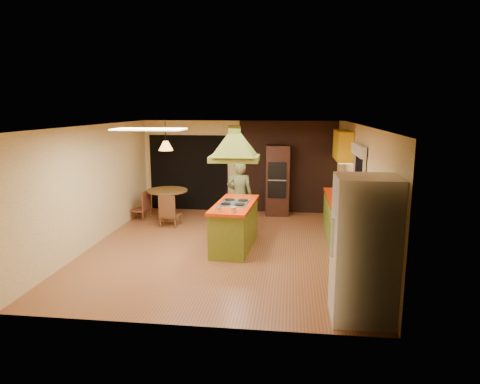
# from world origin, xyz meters

# --- Properties ---
(ground) EXTENTS (6.50, 6.50, 0.00)m
(ground) POSITION_xyz_m (0.00, 0.00, 0.00)
(ground) COLOR #9B5A32
(ground) RESTS_ON ground
(room_walls) EXTENTS (5.50, 6.50, 6.50)m
(room_walls) POSITION_xyz_m (0.00, 0.00, 1.25)
(room_walls) COLOR beige
(room_walls) RESTS_ON ground
(ceiling_plane) EXTENTS (6.50, 6.50, 0.00)m
(ceiling_plane) POSITION_xyz_m (0.00, 0.00, 2.50)
(ceiling_plane) COLOR silver
(ceiling_plane) RESTS_ON room_walls
(brick_panel) EXTENTS (2.64, 0.03, 2.50)m
(brick_panel) POSITION_xyz_m (1.25, 3.23, 1.25)
(brick_panel) COLOR #381E14
(brick_panel) RESTS_ON ground
(nook_opening) EXTENTS (2.20, 0.03, 2.10)m
(nook_opening) POSITION_xyz_m (-1.50, 3.23, 1.05)
(nook_opening) COLOR black
(nook_opening) RESTS_ON ground
(right_counter) EXTENTS (0.62, 3.05, 0.92)m
(right_counter) POSITION_xyz_m (2.45, 0.60, 0.46)
(right_counter) COLOR olive
(right_counter) RESTS_ON ground
(upper_cabinets) EXTENTS (0.34, 1.40, 0.70)m
(upper_cabinets) POSITION_xyz_m (2.57, 2.20, 1.95)
(upper_cabinets) COLOR yellow
(upper_cabinets) RESTS_ON room_walls
(window_right) EXTENTS (0.12, 1.35, 1.06)m
(window_right) POSITION_xyz_m (2.70, 0.40, 1.77)
(window_right) COLOR black
(window_right) RESTS_ON room_walls
(fluor_panel) EXTENTS (1.20, 0.60, 0.03)m
(fluor_panel) POSITION_xyz_m (-1.10, -1.20, 2.48)
(fluor_panel) COLOR white
(fluor_panel) RESTS_ON ceiling_plane
(kitchen_island) EXTENTS (0.87, 1.91, 0.95)m
(kitchen_island) POSITION_xyz_m (0.21, 0.06, 0.47)
(kitchen_island) COLOR olive
(kitchen_island) RESTS_ON ground
(range_hood) EXTENTS (0.98, 0.72, 0.79)m
(range_hood) POSITION_xyz_m (0.21, 0.06, 2.25)
(range_hood) COLOR #626D1B
(range_hood) RESTS_ON ceiling_plane
(man) EXTENTS (0.60, 0.40, 1.65)m
(man) POSITION_xyz_m (0.16, 1.35, 0.83)
(man) COLOR #4C512B
(man) RESTS_ON ground
(refrigerator) EXTENTS (0.82, 0.77, 1.98)m
(refrigerator) POSITION_xyz_m (2.33, -2.73, 0.99)
(refrigerator) COLOR silver
(refrigerator) RESTS_ON ground
(wall_oven) EXTENTS (0.65, 0.63, 1.87)m
(wall_oven) POSITION_xyz_m (0.99, 2.95, 0.94)
(wall_oven) COLOR #401F14
(wall_oven) RESTS_ON ground
(dining_table) EXTENTS (1.03, 1.03, 0.77)m
(dining_table) POSITION_xyz_m (-1.81, 2.14, 0.54)
(dining_table) COLOR brown
(dining_table) RESTS_ON ground
(chair_left) EXTENTS (0.49, 0.49, 0.75)m
(chair_left) POSITION_xyz_m (-2.51, 2.04, 0.38)
(chair_left) COLOR brown
(chair_left) RESTS_ON ground
(chair_near) EXTENTS (0.48, 0.48, 0.80)m
(chair_near) POSITION_xyz_m (-1.56, 1.49, 0.40)
(chair_near) COLOR brown
(chair_near) RESTS_ON ground
(pendant_lamp) EXTENTS (0.40, 0.40, 0.23)m
(pendant_lamp) POSITION_xyz_m (-1.81, 2.14, 1.90)
(pendant_lamp) COLOR #FF9E3F
(pendant_lamp) RESTS_ON ceiling_plane
(canister_large) EXTENTS (0.14, 0.14, 0.20)m
(canister_large) POSITION_xyz_m (2.40, 1.64, 1.02)
(canister_large) COLOR beige
(canister_large) RESTS_ON right_counter
(canister_medium) EXTENTS (0.19, 0.19, 0.21)m
(canister_medium) POSITION_xyz_m (2.40, 1.72, 1.03)
(canister_medium) COLOR #FFE6CD
(canister_medium) RESTS_ON right_counter
(canister_small) EXTENTS (0.13, 0.13, 0.16)m
(canister_small) POSITION_xyz_m (2.40, 1.27, 1.00)
(canister_small) COLOR #FFEDCD
(canister_small) RESTS_ON right_counter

